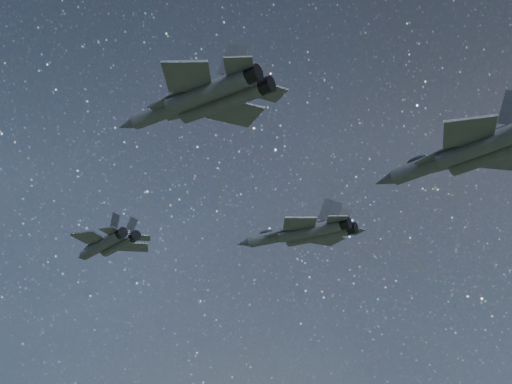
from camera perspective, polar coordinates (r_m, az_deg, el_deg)
The scene contains 4 objects.
jet_lead at distance 79.07m, azimuth -13.93°, elevation -4.80°, with size 15.58×10.32×3.97m.
jet_left at distance 82.38m, azimuth 4.59°, elevation -3.90°, with size 19.11×13.55×4.85m.
jet_right at distance 50.94m, azimuth -5.18°, elevation 8.83°, with size 16.77×11.82×4.24m.
jet_slot at distance 57.93m, azimuth 20.25°, elevation 3.77°, with size 19.45×13.08×4.91m.
Camera 1 is at (31.24, -49.34, 124.35)m, focal length 42.00 mm.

